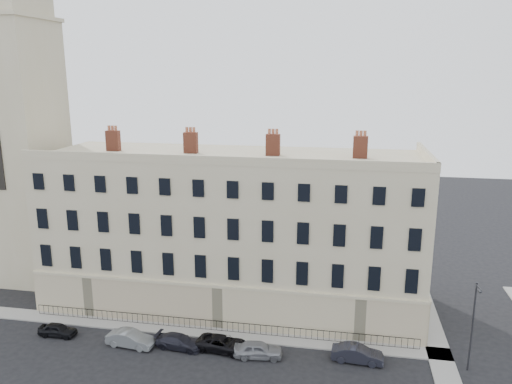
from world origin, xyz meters
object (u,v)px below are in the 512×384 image
at_px(car_b, 131,339).
at_px(streetlamp, 473,323).
at_px(car_e, 258,350).
at_px(car_f, 357,354).
at_px(car_a, 58,330).
at_px(car_c, 179,342).
at_px(car_d, 223,344).

relative_size(car_b, streetlamp, 0.56).
relative_size(car_e, streetlamp, 0.54).
bearing_deg(streetlamp, car_e, 178.31).
bearing_deg(car_f, car_e, 99.32).
relative_size(car_a, car_e, 0.84).
height_order(car_b, car_f, car_f).
xyz_separation_m(car_a, car_c, (11.18, 0.01, 0.02)).
relative_size(car_a, car_b, 0.81).
relative_size(car_b, car_f, 1.00).
distance_m(car_c, car_d, 3.72).
height_order(car_b, car_e, car_b).
height_order(car_d, car_f, car_f).
xyz_separation_m(car_a, car_b, (7.04, -0.44, 0.11)).
bearing_deg(car_a, car_d, -89.53).
height_order(car_e, streetlamp, streetlamp).
xyz_separation_m(car_d, streetlamp, (19.44, 0.61, 3.47)).
distance_m(car_a, car_d, 14.89).
height_order(car_b, car_c, car_b).
bearing_deg(car_a, car_e, -91.20).
bearing_deg(car_b, car_c, -78.02).
bearing_deg(streetlamp, car_c, 176.79).
bearing_deg(car_c, car_a, 95.73).
bearing_deg(car_d, car_b, 101.66).
bearing_deg(car_e, car_d, 74.58).
bearing_deg(car_d, car_e, -92.28).
height_order(car_f, streetlamp, streetlamp).
distance_m(car_a, streetlamp, 34.53).
bearing_deg(car_e, car_a, 82.63).
xyz_separation_m(car_c, car_d, (3.71, 0.29, 0.02)).
xyz_separation_m(car_a, streetlamp, (34.33, 0.91, 3.51)).
distance_m(car_d, car_e, 3.10).
bearing_deg(car_f, car_d, 95.31).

